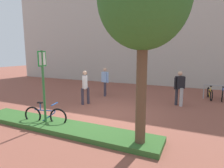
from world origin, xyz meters
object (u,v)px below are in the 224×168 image
bike_at_sign (45,116)px  person_suited_navy (180,86)px  person_casual_tan (105,80)px  parking_sign_post (43,78)px  tree_sidewalk (144,0)px  person_shirt_white (85,85)px  bollard_steel (181,97)px

bike_at_sign → person_suited_navy: (4.14, 4.79, 0.63)m
person_casual_tan → person_suited_navy: (4.32, -0.38, 0.00)m
person_casual_tan → bike_at_sign: bearing=-87.9°
parking_sign_post → person_suited_navy: 6.38m
parking_sign_post → person_casual_tan: bearing=92.6°
tree_sidewalk → bike_at_sign: bearing=177.3°
tree_sidewalk → person_casual_tan: size_ratio=3.02×
parking_sign_post → person_shirt_white: parking_sign_post is taller
bollard_steel → parking_sign_post: bearing=-131.7°
person_shirt_white → person_suited_navy: same height
tree_sidewalk → person_shirt_white: tree_sidewalk is taller
tree_sidewalk → bollard_steel: (0.67, 4.83, -3.43)m
bollard_steel → person_suited_navy: (-0.12, 0.13, 0.53)m
tree_sidewalk → person_shirt_white: bearing=140.1°
person_casual_tan → person_shirt_white: 2.14m
parking_sign_post → bollard_steel: 6.45m
bike_at_sign → bollard_steel: (4.26, 4.66, 0.10)m
person_shirt_white → parking_sign_post: bearing=-84.7°
parking_sign_post → person_casual_tan: parking_sign_post is taller
parking_sign_post → person_suited_navy: (4.08, 4.85, -0.76)m
tree_sidewalk → parking_sign_post: bearing=178.2°
bollard_steel → person_suited_navy: person_suited_navy is taller
tree_sidewalk → bollard_steel: bearing=82.1°
tree_sidewalk → person_suited_navy: tree_sidewalk is taller
parking_sign_post → bollard_steel: parking_sign_post is taller
parking_sign_post → bike_at_sign: parking_sign_post is taller
tree_sidewalk → bollard_steel: size_ratio=5.77×
person_shirt_white → bike_at_sign: bearing=-85.6°
parking_sign_post → person_shirt_white: size_ratio=1.56×
person_casual_tan → person_shirt_white: bearing=-91.2°
parking_sign_post → person_shirt_white: 3.19m
parking_sign_post → person_suited_navy: bearing=49.9°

